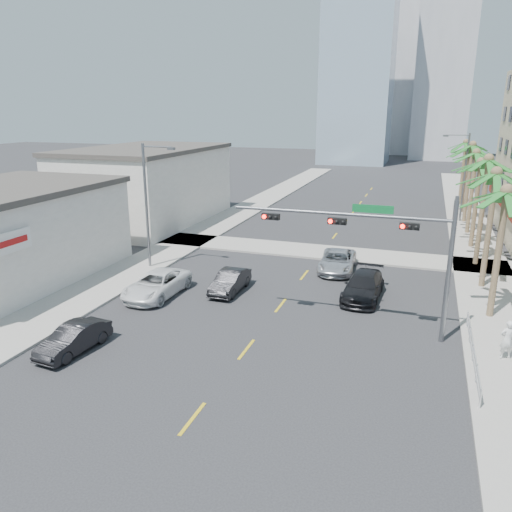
% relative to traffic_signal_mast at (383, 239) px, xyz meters
% --- Properties ---
extents(ground, '(260.00, 260.00, 0.00)m').
position_rel_traffic_signal_mast_xyz_m(ground, '(-5.78, -7.95, -5.06)').
color(ground, '#262628').
rests_on(ground, ground).
extents(sidewalk_right, '(4.00, 120.00, 0.15)m').
position_rel_traffic_signal_mast_xyz_m(sidewalk_right, '(6.22, 12.05, -4.99)').
color(sidewalk_right, gray).
rests_on(sidewalk_right, ground).
extents(sidewalk_left, '(4.00, 120.00, 0.15)m').
position_rel_traffic_signal_mast_xyz_m(sidewalk_left, '(-17.78, 12.05, -4.99)').
color(sidewalk_left, gray).
rests_on(sidewalk_left, ground).
extents(sidewalk_cross, '(80.00, 4.00, 0.15)m').
position_rel_traffic_signal_mast_xyz_m(sidewalk_cross, '(-5.78, 14.05, -4.99)').
color(sidewalk_cross, gray).
rests_on(sidewalk_cross, ground).
extents(building_left_far, '(11.00, 18.00, 7.20)m').
position_rel_traffic_signal_mast_xyz_m(building_left_far, '(-25.28, 20.05, -1.46)').
color(building_left_far, beige).
rests_on(building_left_far, ground).
extents(tower_far_left, '(14.00, 14.00, 48.00)m').
position_rel_traffic_signal_mast_xyz_m(tower_far_left, '(-13.78, 87.05, 18.94)').
color(tower_far_left, '#99B2C6').
rests_on(tower_far_left, ground).
extents(tower_far_right, '(12.00, 12.00, 60.00)m').
position_rel_traffic_signal_mast_xyz_m(tower_far_right, '(3.22, 102.05, 24.94)').
color(tower_far_right, '#ADADB2').
rests_on(tower_far_right, ground).
extents(tower_far_center, '(16.00, 16.00, 42.00)m').
position_rel_traffic_signal_mast_xyz_m(tower_far_center, '(-8.78, 117.05, 15.94)').
color(tower_far_center, '#ADADB2').
rests_on(tower_far_center, ground).
extents(traffic_signal_mast, '(11.12, 0.54, 7.20)m').
position_rel_traffic_signal_mast_xyz_m(traffic_signal_mast, '(0.00, 0.00, 0.00)').
color(traffic_signal_mast, slate).
rests_on(traffic_signal_mast, ground).
extents(palm_tree_0, '(4.80, 4.80, 7.80)m').
position_rel_traffic_signal_mast_xyz_m(palm_tree_0, '(5.82, 4.05, 2.02)').
color(palm_tree_0, brown).
rests_on(palm_tree_0, ground).
extents(palm_tree_1, '(4.80, 4.80, 8.16)m').
position_rel_traffic_signal_mast_xyz_m(palm_tree_1, '(5.82, 9.25, 2.37)').
color(palm_tree_1, brown).
rests_on(palm_tree_1, ground).
extents(palm_tree_2, '(4.80, 4.80, 8.52)m').
position_rel_traffic_signal_mast_xyz_m(palm_tree_2, '(5.82, 14.45, 2.72)').
color(palm_tree_2, brown).
rests_on(palm_tree_2, ground).
extents(palm_tree_3, '(4.80, 4.80, 7.80)m').
position_rel_traffic_signal_mast_xyz_m(palm_tree_3, '(5.82, 19.65, 2.02)').
color(palm_tree_3, brown).
rests_on(palm_tree_3, ground).
extents(palm_tree_4, '(4.80, 4.80, 8.16)m').
position_rel_traffic_signal_mast_xyz_m(palm_tree_4, '(5.82, 24.85, 2.37)').
color(palm_tree_4, brown).
rests_on(palm_tree_4, ground).
extents(palm_tree_5, '(4.80, 4.80, 8.52)m').
position_rel_traffic_signal_mast_xyz_m(palm_tree_5, '(5.82, 30.05, 2.72)').
color(palm_tree_5, brown).
rests_on(palm_tree_5, ground).
extents(palm_tree_6, '(4.80, 4.80, 7.80)m').
position_rel_traffic_signal_mast_xyz_m(palm_tree_6, '(5.82, 35.25, 2.02)').
color(palm_tree_6, brown).
rests_on(palm_tree_6, ground).
extents(palm_tree_7, '(4.80, 4.80, 8.16)m').
position_rel_traffic_signal_mast_xyz_m(palm_tree_7, '(5.82, 40.45, 2.37)').
color(palm_tree_7, brown).
rests_on(palm_tree_7, ground).
extents(streetlight_left, '(2.55, 0.25, 9.00)m').
position_rel_traffic_signal_mast_xyz_m(streetlight_left, '(-16.78, 6.05, -0.00)').
color(streetlight_left, slate).
rests_on(streetlight_left, ground).
extents(streetlight_right, '(2.55, 0.25, 9.00)m').
position_rel_traffic_signal_mast_xyz_m(streetlight_right, '(5.21, 30.05, -0.00)').
color(streetlight_right, slate).
rests_on(streetlight_right, ground).
extents(guardrail, '(0.08, 8.08, 1.00)m').
position_rel_traffic_signal_mast_xyz_m(guardrail, '(4.52, -1.95, -4.39)').
color(guardrail, silver).
rests_on(guardrail, ground).
extents(car_parked_mid, '(1.79, 4.15, 1.33)m').
position_rel_traffic_signal_mast_xyz_m(car_parked_mid, '(-13.58, -6.82, -4.40)').
color(car_parked_mid, black).
rests_on(car_parked_mid, ground).
extents(car_parked_far, '(2.64, 5.49, 1.51)m').
position_rel_traffic_signal_mast_xyz_m(car_parked_far, '(-13.58, 1.11, -4.31)').
color(car_parked_far, white).
rests_on(car_parked_far, ground).
extents(car_lane_left, '(1.47, 4.19, 1.38)m').
position_rel_traffic_signal_mast_xyz_m(car_lane_left, '(-9.52, 3.30, -4.37)').
color(car_lane_left, black).
rests_on(car_lane_left, ground).
extents(car_lane_center, '(2.77, 5.40, 1.46)m').
position_rel_traffic_signal_mast_xyz_m(car_lane_center, '(-3.78, 9.81, -4.33)').
color(car_lane_center, silver).
rests_on(car_lane_center, ground).
extents(car_lane_right, '(2.32, 5.35, 1.53)m').
position_rel_traffic_signal_mast_xyz_m(car_lane_right, '(-1.31, 4.91, -4.30)').
color(car_lane_right, black).
rests_on(car_lane_right, ground).
extents(pedestrian, '(0.81, 0.68, 1.88)m').
position_rel_traffic_signal_mast_xyz_m(pedestrian, '(5.96, -1.16, -3.97)').
color(pedestrian, white).
rests_on(pedestrian, sidewalk_right).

